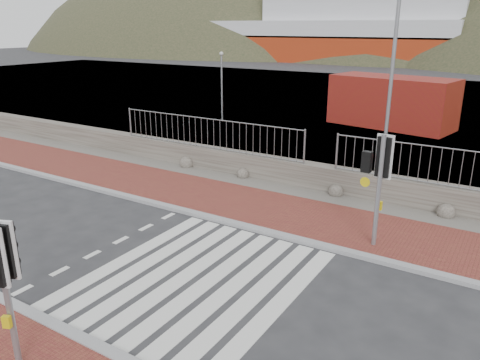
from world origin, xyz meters
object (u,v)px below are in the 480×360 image
Objects in this scene: ferry at (325,27)px; traffic_signal_near at (2,267)px; traffic_signal_far at (379,167)px; streetlight at (395,76)px; shipping_container at (392,102)px.

ferry reaches higher than traffic_signal_near.
traffic_signal_near is at bearing 69.81° from traffic_signal_far.
traffic_signal_near is 0.38× the size of streetlight.
ferry is 7.36× the size of shipping_container.
shipping_container is at bearing 66.97° from traffic_signal_near.
streetlight reaches higher than traffic_signal_near.
ferry is at bearing 126.92° from shipping_container.
traffic_signal_near is (23.88, -71.95, -3.39)m from ferry.
traffic_signal_far reaches higher than traffic_signal_near.
traffic_signal_near is 0.89× the size of traffic_signal_far.
traffic_signal_far is 0.43× the size of streetlight.
streetlight is 1.05× the size of shipping_container.
streetlight is at bearing 53.67° from traffic_signal_near.
shipping_container is (-2.90, 11.66, -2.61)m from streetlight.
streetlight is at bearing -72.97° from traffic_signal_far.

